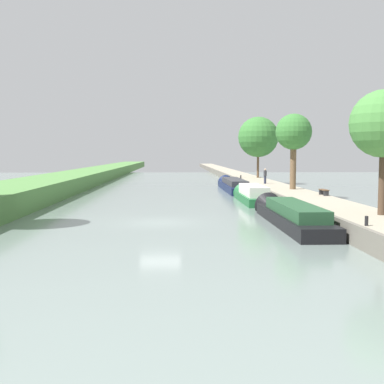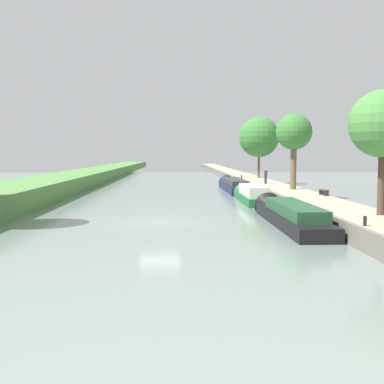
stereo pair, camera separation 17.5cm
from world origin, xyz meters
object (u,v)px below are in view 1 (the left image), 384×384
Objects in this scene: narrowboat_black at (289,214)px; narrowboat_navy at (233,185)px; narrowboat_green at (251,195)px; mooring_bollard_near at (366,221)px; person_walking at (265,176)px; mooring_bollard_far at (241,177)px; park_bench at (324,191)px.

narrowboat_navy is (-0.18, 26.90, 0.01)m from narrowboat_black.
mooring_bollard_near is at bearing -84.72° from narrowboat_green.
person_walking reaches higher than mooring_bollard_near.
mooring_bollard_near is 41.56m from mooring_bollard_far.
narrowboat_black is 9.78m from park_bench.
narrowboat_navy is at bearing 130.88° from person_walking.
mooring_bollard_near is (1.96, -34.31, 0.62)m from narrowboat_navy.
mooring_bollard_near is 1.00× the size of mooring_bollard_far.
narrowboat_navy is at bearing 90.14° from narrowboat_green.
person_walking is at bearing 97.18° from park_bench.
narrowboat_green is at bearing 90.64° from narrowboat_black.
mooring_bollard_far reaches higher than narrowboat_black.
person_walking is at bearing 82.77° from narrowboat_black.
narrowboat_navy is 34.37m from mooring_bollard_near.
narrowboat_black is 7.65m from mooring_bollard_near.
person_walking reaches higher than narrowboat_black.
park_bench is (4.97, -4.99, 0.71)m from narrowboat_green.
narrowboat_black is 13.47m from narrowboat_green.
mooring_bollard_near is at bearing -100.83° from park_bench.
narrowboat_green reaches higher than narrowboat_black.
person_walking is 14.93m from park_bench.
person_walking is (2.95, 23.28, 1.28)m from narrowboat_black.
narrowboat_black is 8.02× the size of person_walking.
person_walking is (3.10, 9.81, 1.24)m from narrowboat_green.
mooring_bollard_far is at bearing 96.75° from park_bench.
park_bench is at bearing -45.15° from narrowboat_green.
narrowboat_navy is 4.96m from person_walking.
narrowboat_green is 23.40× the size of mooring_bollard_near.
narrowboat_navy is 10.68× the size of park_bench.
mooring_bollard_far is 0.30× the size of park_bench.
park_bench is (4.82, 8.47, 0.75)m from narrowboat_black.
park_bench is (5.00, -18.43, 0.74)m from narrowboat_navy.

